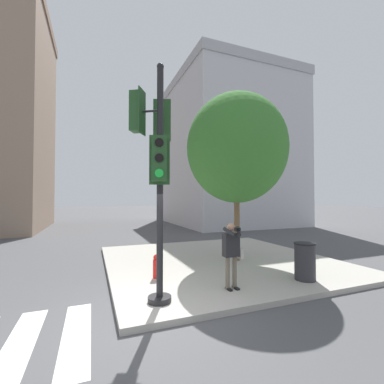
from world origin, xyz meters
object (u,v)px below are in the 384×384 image
(person_photographer, at_px, (232,250))
(street_tree, at_px, (237,148))
(trash_bin, at_px, (305,261))
(traffic_signal_pole, at_px, (156,157))
(fire_hydrant, at_px, (157,266))

(person_photographer, bearing_deg, street_tree, 56.19)
(person_photographer, height_order, trash_bin, person_photographer)
(person_photographer, xyz_separation_m, street_tree, (1.70, 2.54, 3.15))
(traffic_signal_pole, xyz_separation_m, trash_bin, (4.23, -0.06, -2.67))
(traffic_signal_pole, relative_size, street_tree, 0.86)
(traffic_signal_pole, height_order, street_tree, street_tree)
(person_photographer, xyz_separation_m, trash_bin, (2.25, -0.13, -0.46))
(person_photographer, xyz_separation_m, fire_hydrant, (-1.56, 1.55, -0.65))
(traffic_signal_pole, distance_m, street_tree, 4.60)
(traffic_signal_pole, bearing_deg, fire_hydrant, 75.38)
(street_tree, height_order, fire_hydrant, street_tree)
(person_photographer, relative_size, fire_hydrant, 2.45)
(traffic_signal_pole, height_order, fire_hydrant, traffic_signal_pole)
(fire_hydrant, bearing_deg, person_photographer, -44.86)
(street_tree, bearing_deg, traffic_signal_pole, -144.66)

